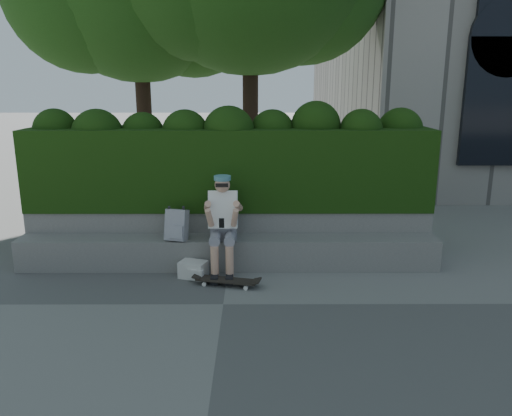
{
  "coord_description": "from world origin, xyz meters",
  "views": [
    {
      "loc": [
        0.38,
        -5.56,
        2.6
      ],
      "look_at": [
        0.4,
        1.0,
        0.95
      ],
      "focal_mm": 35.0,
      "sensor_mm": 36.0,
      "label": 1
    }
  ],
  "objects_px": {
    "backpack_ground": "(193,269)",
    "person": "(223,221)",
    "backpack_plaid": "(177,225)",
    "skateboard": "(227,281)"
  },
  "relations": [
    {
      "from": "backpack_ground",
      "to": "person",
      "type": "bearing_deg",
      "value": 46.87
    },
    {
      "from": "backpack_plaid",
      "to": "backpack_ground",
      "type": "distance_m",
      "value": 0.67
    },
    {
      "from": "person",
      "to": "backpack_ground",
      "type": "xyz_separation_m",
      "value": [
        -0.41,
        -0.2,
        -0.64
      ]
    },
    {
      "from": "skateboard",
      "to": "backpack_plaid",
      "type": "xyz_separation_m",
      "value": [
        -0.72,
        0.57,
        0.6
      ]
    },
    {
      "from": "person",
      "to": "backpack_ground",
      "type": "relative_size",
      "value": 3.89
    },
    {
      "from": "person",
      "to": "backpack_plaid",
      "type": "height_order",
      "value": "person"
    },
    {
      "from": "skateboard",
      "to": "backpack_ground",
      "type": "bearing_deg",
      "value": 161.78
    },
    {
      "from": "backpack_plaid",
      "to": "backpack_ground",
      "type": "relative_size",
      "value": 1.23
    },
    {
      "from": "person",
      "to": "skateboard",
      "type": "relative_size",
      "value": 1.66
    },
    {
      "from": "backpack_plaid",
      "to": "skateboard",
      "type": "bearing_deg",
      "value": -21.71
    }
  ]
}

